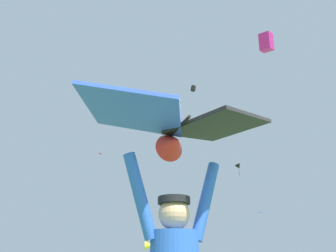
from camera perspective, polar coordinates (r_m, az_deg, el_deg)
held_stunt_kite at (r=2.31m, az=1.69°, el=-0.11°), size 1.59×1.08×0.39m
distant_kite_magenta_far_center at (r=20.99m, az=18.99°, el=15.52°), size 1.11×1.36×1.44m
distant_kite_blue_high_left at (r=29.77m, az=17.91°, el=-15.97°), size 0.79×0.79×0.15m
distant_kite_red_high_right at (r=40.30m, az=-13.32°, el=-5.35°), size 0.50×0.50×0.17m
distant_kite_black_mid_left at (r=36.81m, az=13.87°, el=-7.87°), size 0.86×0.77×1.65m
distant_kite_black_low_right at (r=37.45m, az=5.05°, el=7.46°), size 0.70×0.68×0.82m
marker_flag at (r=9.11m, az=-3.82°, el=-23.34°), size 0.30×0.24×1.72m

